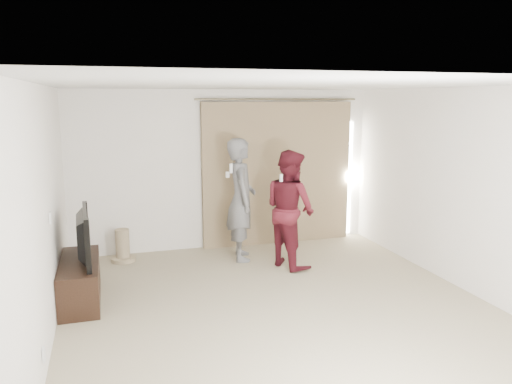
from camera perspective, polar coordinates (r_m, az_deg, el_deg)
floor at (r=6.05m, az=2.85°, el=-13.30°), size 5.50×5.50×0.00m
wall_back at (r=8.25m, az=-3.55°, el=2.58°), size 5.00×0.04×2.60m
wall_left at (r=5.36m, az=-23.07°, el=-2.68°), size 0.04×5.50×2.60m
ceiling at (r=5.53m, az=3.10°, el=12.13°), size 5.00×5.50×0.01m
curtain at (r=8.46m, az=2.60°, el=2.13°), size 2.80×0.11×2.46m
tv_console at (r=6.58m, az=-19.47°, el=-9.53°), size 0.46×1.32×0.51m
tv at (r=6.41m, az=-19.79°, el=-4.74°), size 0.19×1.10×0.63m
scratching_post at (r=7.93m, az=-14.99°, el=-6.23°), size 0.38×0.38×0.50m
person_man at (r=7.61m, az=-1.72°, el=-0.85°), size 0.55×0.74×1.87m
person_woman at (r=7.33m, az=3.90°, el=-1.90°), size 0.89×1.00×1.73m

